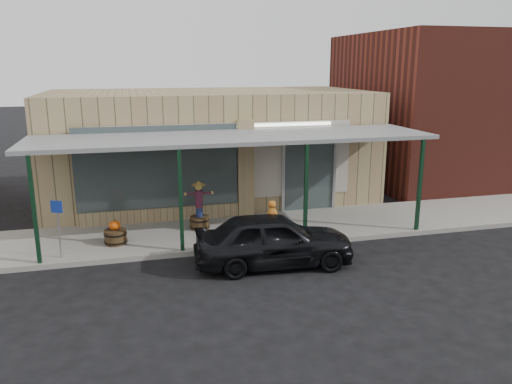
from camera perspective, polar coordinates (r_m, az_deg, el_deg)
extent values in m
plane|color=black|center=(12.51, 1.07, -9.98)|extent=(120.00, 120.00, 0.00)
cube|color=gray|center=(15.75, -2.42, -4.51)|extent=(40.00, 3.20, 0.15)
cube|color=tan|center=(19.67, -5.29, 5.31)|extent=(12.00, 6.00, 4.20)
cube|color=#404D4E|center=(16.39, -11.11, 2.60)|extent=(5.20, 0.06, 2.80)
cube|color=#404D4E|center=(17.65, 6.02, 2.28)|extent=(1.80, 0.06, 2.80)
cube|color=tan|center=(16.88, -1.21, 2.51)|extent=(0.55, 0.30, 3.40)
cube|color=tan|center=(16.81, -10.87, -2.55)|extent=(5.20, 0.30, 0.50)
cube|color=#AFA89B|center=(16.75, -3.61, 3.43)|extent=(9.00, 0.02, 2.60)
cube|color=white|center=(16.54, -3.66, 7.50)|extent=(7.50, 0.03, 0.10)
cube|color=slate|center=(15.06, -2.54, 6.28)|extent=(12.00, 3.00, 0.12)
cube|color=#10311C|center=(13.84, -24.02, -2.03)|extent=(0.10, 0.10, 2.95)
cube|color=#10311C|center=(13.68, -8.60, -1.10)|extent=(0.10, 0.10, 2.95)
cube|color=#10311C|center=(14.46, 5.72, -0.17)|extent=(0.10, 0.10, 2.95)
cube|color=#10311C|center=(16.09, 18.20, 0.65)|extent=(0.10, 0.10, 2.95)
cube|color=maroon|center=(25.87, 24.35, 8.82)|extent=(12.00, 8.00, 6.50)
cylinder|color=#4F3B1F|center=(15.79, -6.46, -3.49)|extent=(0.73, 0.73, 0.40)
cylinder|color=navy|center=(15.69, -6.49, -2.28)|extent=(0.27, 0.27, 0.30)
cylinder|color=maroon|center=(15.57, -6.54, -0.79)|extent=(0.29, 0.29, 0.55)
sphere|color=#B99C47|center=(15.48, -6.58, 0.56)|extent=(0.22, 0.22, 0.22)
cone|color=#B99C47|center=(15.45, -6.59, 1.03)|extent=(0.36, 0.36, 0.14)
cylinder|color=#4F3B1F|center=(14.95, -15.75, -4.94)|extent=(0.78, 0.78, 0.42)
ellipsoid|color=#F7530F|center=(14.84, -15.84, -3.69)|extent=(0.33, 0.33, 0.27)
cylinder|color=#4C471E|center=(14.79, -15.88, -3.11)|extent=(0.04, 0.04, 0.06)
cylinder|color=gray|center=(14.23, -21.55, -4.62)|extent=(0.04, 0.04, 1.25)
cube|color=#1839B9|center=(14.01, -21.84, -1.58)|extent=(0.30, 0.16, 0.33)
imported|color=black|center=(13.13, 2.02, -5.46)|extent=(4.26, 1.96, 1.42)
ellipsoid|color=orange|center=(13.75, 1.87, -2.59)|extent=(0.30, 0.25, 0.38)
sphere|color=orange|center=(13.71, 1.84, -1.47)|extent=(0.22, 0.22, 0.22)
cylinder|color=#186D1E|center=(13.70, 1.88, -1.97)|extent=(0.15, 0.15, 0.02)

